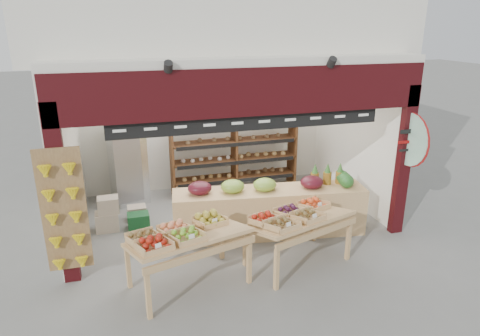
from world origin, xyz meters
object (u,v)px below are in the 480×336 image
object	(u,v)px
refrigerator	(128,164)
mid_counter	(269,210)
display_table_left	(180,236)
display_table_right	(295,218)
back_shelving	(234,142)
cardboard_stack	(121,216)
watermelon_pile	(331,218)

from	to	relation	value
refrigerator	mid_counter	world-z (taller)	refrigerator
display_table_left	display_table_right	world-z (taller)	display_table_left
back_shelving	cardboard_stack	size ratio (longest dim) A/B	2.95
back_shelving	refrigerator	distance (m)	2.31
display_table_right	back_shelving	bearing A→B (deg)	90.87
display_table_left	back_shelving	bearing A→B (deg)	63.02
refrigerator	cardboard_stack	size ratio (longest dim) A/B	1.75
display_table_left	display_table_right	bearing A→B (deg)	4.68
mid_counter	watermelon_pile	distance (m)	1.23
mid_counter	display_table_left	world-z (taller)	mid_counter
refrigerator	watermelon_pile	bearing A→B (deg)	-48.98
refrigerator	back_shelving	bearing A→B (deg)	-15.77
mid_counter	watermelon_pile	xyz separation A→B (m)	(1.19, -0.09, -0.28)
cardboard_stack	watermelon_pile	size ratio (longest dim) A/B	1.39
cardboard_stack	mid_counter	distance (m)	2.72
mid_counter	display_table_left	xyz separation A→B (m)	(-1.74, -1.19, 0.35)
display_table_right	watermelon_pile	distance (m)	1.62
back_shelving	display_table_left	xyz separation A→B (m)	(-1.73, -3.40, -0.32)
refrigerator	display_table_right	size ratio (longest dim) A/B	0.94
mid_counter	display_table_right	distance (m)	1.09
cardboard_stack	display_table_right	size ratio (longest dim) A/B	0.54
refrigerator	watermelon_pile	size ratio (longest dim) A/B	2.43
display_table_left	display_table_right	distance (m)	1.78
display_table_right	mid_counter	bearing A→B (deg)	91.83
display_table_left	watermelon_pile	xyz separation A→B (m)	(2.94, 1.10, -0.62)
cardboard_stack	back_shelving	bearing A→B (deg)	26.05
display_table_left	mid_counter	bearing A→B (deg)	34.31
back_shelving	refrigerator	xyz separation A→B (m)	(-2.29, 0.00, -0.30)
back_shelving	refrigerator	bearing A→B (deg)	179.88
mid_counter	cardboard_stack	bearing A→B (deg)	158.79
display_table_left	watermelon_pile	size ratio (longest dim) A/B	2.66
refrigerator	mid_counter	distance (m)	3.21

